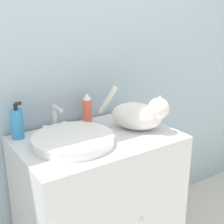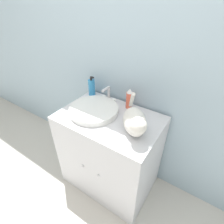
{
  "view_description": "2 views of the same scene",
  "coord_description": "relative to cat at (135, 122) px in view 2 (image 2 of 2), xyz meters",
  "views": [
    {
      "loc": [
        -0.75,
        -0.99,
        1.42
      ],
      "look_at": [
        0.08,
        0.26,
        0.93
      ],
      "focal_mm": 50.0,
      "sensor_mm": 36.0,
      "label": 1
    },
    {
      "loc": [
        0.63,
        -0.64,
        1.62
      ],
      "look_at": [
        0.05,
        0.23,
        0.89
      ],
      "focal_mm": 28.0,
      "sensor_mm": 36.0,
      "label": 2
    }
  ],
  "objects": [
    {
      "name": "ground_plane",
      "position": [
        -0.24,
        -0.23,
        -0.89
      ],
      "size": [
        8.0,
        8.0,
        0.0
      ],
      "primitive_type": "plane",
      "color": "beige"
    },
    {
      "name": "wall_back",
      "position": [
        -0.24,
        0.36,
        0.36
      ],
      "size": [
        6.0,
        0.05,
        2.5
      ],
      "color": "#9EB7C6",
      "rests_on": "ground_plane"
    },
    {
      "name": "vanity_cabinet",
      "position": [
        -0.24,
        0.04,
        -0.49
      ],
      "size": [
        0.81,
        0.56,
        0.8
      ],
      "color": "silver",
      "rests_on": "ground_plane"
    },
    {
      "name": "sink_basin",
      "position": [
        -0.38,
        0.03,
        -0.06
      ],
      "size": [
        0.4,
        0.4,
        0.04
      ],
      "color": "white",
      "rests_on": "vanity_cabinet"
    },
    {
      "name": "faucet",
      "position": [
        -0.38,
        0.23,
        -0.02
      ],
      "size": [
        0.14,
        0.11,
        0.15
      ],
      "color": "silver",
      "rests_on": "vanity_cabinet"
    },
    {
      "name": "cat",
      "position": [
        0.0,
        0.0,
        0.0
      ],
      "size": [
        0.29,
        0.36,
        0.23
      ],
      "rotation": [
        0.0,
        0.0,
        -0.94
      ],
      "color": "silver",
      "rests_on": "vanity_cabinet"
    },
    {
      "name": "soap_bottle",
      "position": [
        -0.58,
        0.25,
        -0.01
      ],
      "size": [
        0.06,
        0.06,
        0.19
      ],
      "color": "#338CCC",
      "rests_on": "vanity_cabinet"
    },
    {
      "name": "spray_bottle",
      "position": [
        -0.18,
        0.25,
        -0.0
      ],
      "size": [
        0.05,
        0.05,
        0.18
      ],
      "color": "#EF6047",
      "rests_on": "vanity_cabinet"
    }
  ]
}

